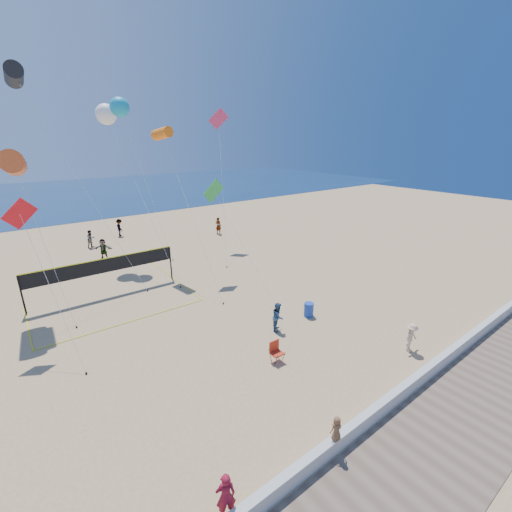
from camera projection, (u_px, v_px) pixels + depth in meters
ground at (274, 399)px, 13.44m from camera, size 120.00×120.00×0.00m
ocean at (46, 196)px, 59.96m from camera, size 140.00×50.00×0.03m
seawall at (334, 445)px, 11.09m from camera, size 32.00×0.30×0.60m
boardwalk at (388, 500)px, 9.68m from camera, size 32.00×3.60×0.03m
woman at (226, 496)px, 9.06m from camera, size 0.64×0.54×1.50m
toddler at (336, 428)px, 10.82m from camera, size 0.46×0.35×0.85m
bystander_a at (278, 317)px, 18.07m from camera, size 0.96×0.95×1.57m
bystander_b at (411, 338)px, 16.28m from camera, size 0.96×0.59×1.45m
far_person_1 at (103, 249)px, 28.78m from camera, size 1.61×1.34×1.73m
far_person_2 at (218, 226)px, 36.25m from camera, size 0.68×0.77×1.78m
far_person_3 at (91, 239)px, 31.77m from camera, size 1.00×0.91×1.66m
far_person_4 at (120, 228)px, 35.52m from camera, size 0.68×1.16×1.78m
camp_chair at (276, 350)px, 15.59m from camera, size 0.54×0.67×1.11m
trash_barrel at (309, 310)px, 19.60m from camera, size 0.57×0.57×0.81m
volleyball_net at (104, 270)px, 21.93m from camera, size 9.36×9.21×2.47m
kite_0 at (13, 163)px, 17.70m from camera, size 1.77×4.90×9.23m
kite_1 at (14, 75)px, 18.25m from camera, size 5.33×4.21×13.49m
kite_2 at (162, 134)px, 23.82m from camera, size 1.06×8.77×10.49m
kite_3 at (23, 223)px, 15.46m from camera, size 1.68×4.50×7.21m
kite_4 at (216, 196)px, 23.45m from camera, size 1.75×7.17×7.12m
kite_5 at (219, 126)px, 30.37m from camera, size 4.74×7.07×12.25m
kite_6 at (106, 114)px, 25.81m from camera, size 1.89×9.78×12.17m
kite_7 at (120, 107)px, 25.66m from camera, size 2.95×3.75×12.63m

